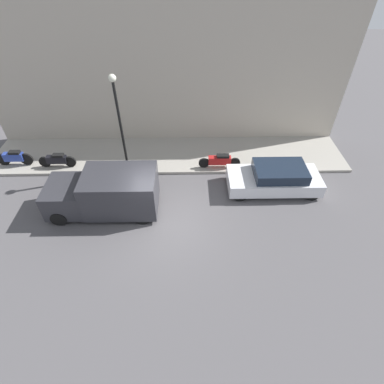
{
  "coord_description": "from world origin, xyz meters",
  "views": [
    {
      "loc": [
        -8.61,
        -1.03,
        9.35
      ],
      "look_at": [
        1.07,
        -1.2,
        0.6
      ],
      "focal_mm": 28.0,
      "sensor_mm": 36.0,
      "label": 1
    }
  ],
  "objects_px": {
    "delivery_van": "(105,192)",
    "motorcycle_blue": "(14,157)",
    "parked_car": "(275,178)",
    "streetlamp": "(119,114)",
    "motorcycle_black": "(57,160)",
    "motorcycle_red": "(220,161)"
  },
  "relations": [
    {
      "from": "parked_car",
      "to": "delivery_van",
      "type": "relative_size",
      "value": 0.92
    },
    {
      "from": "parked_car",
      "to": "streetlamp",
      "type": "height_order",
      "value": "streetlamp"
    },
    {
      "from": "motorcycle_black",
      "to": "streetlamp",
      "type": "bearing_deg",
      "value": -96.12
    },
    {
      "from": "parked_car",
      "to": "delivery_van",
      "type": "bearing_deg",
      "value": 99.2
    },
    {
      "from": "delivery_van",
      "to": "motorcycle_blue",
      "type": "height_order",
      "value": "delivery_van"
    },
    {
      "from": "parked_car",
      "to": "delivery_van",
      "type": "xyz_separation_m",
      "value": [
        -1.21,
        7.49,
        0.33
      ]
    },
    {
      "from": "motorcycle_blue",
      "to": "motorcycle_black",
      "type": "bearing_deg",
      "value": -95.04
    },
    {
      "from": "parked_car",
      "to": "streetlamp",
      "type": "xyz_separation_m",
      "value": [
        1.34,
        6.96,
        2.58
      ]
    },
    {
      "from": "delivery_van",
      "to": "motorcycle_blue",
      "type": "bearing_deg",
      "value": 59.06
    },
    {
      "from": "motorcycle_blue",
      "to": "motorcycle_red",
      "type": "height_order",
      "value": "motorcycle_blue"
    },
    {
      "from": "parked_car",
      "to": "streetlamp",
      "type": "distance_m",
      "value": 7.54
    },
    {
      "from": "motorcycle_red",
      "to": "streetlamp",
      "type": "relative_size",
      "value": 0.43
    },
    {
      "from": "parked_car",
      "to": "motorcycle_red",
      "type": "distance_m",
      "value": 2.84
    },
    {
      "from": "motorcycle_blue",
      "to": "motorcycle_red",
      "type": "bearing_deg",
      "value": -92.19
    },
    {
      "from": "parked_car",
      "to": "motorcycle_red",
      "type": "bearing_deg",
      "value": 57.57
    },
    {
      "from": "motorcycle_blue",
      "to": "streetlamp",
      "type": "distance_m",
      "value": 6.35
    },
    {
      "from": "motorcycle_blue",
      "to": "delivery_van",
      "type": "bearing_deg",
      "value": -120.94
    },
    {
      "from": "parked_car",
      "to": "motorcycle_blue",
      "type": "bearing_deg",
      "value": 81.43
    },
    {
      "from": "motorcycle_black",
      "to": "delivery_van",
      "type": "bearing_deg",
      "value": -134.16
    },
    {
      "from": "delivery_van",
      "to": "motorcycle_blue",
      "type": "relative_size",
      "value": 2.53
    },
    {
      "from": "parked_car",
      "to": "streetlamp",
      "type": "relative_size",
      "value": 0.88
    },
    {
      "from": "delivery_van",
      "to": "streetlamp",
      "type": "relative_size",
      "value": 0.96
    }
  ]
}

